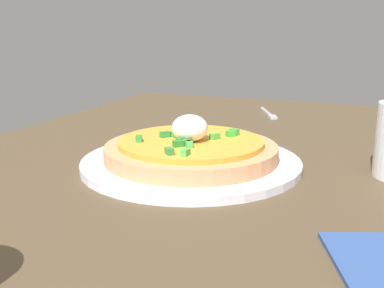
% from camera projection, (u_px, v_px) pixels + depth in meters
% --- Properties ---
extents(dining_table, '(1.20, 0.81, 0.03)m').
position_uv_depth(dining_table, '(211.00, 179.00, 0.64)').
color(dining_table, '#4F3F2B').
rests_on(dining_table, ground).
extents(plate, '(0.29, 0.29, 0.01)m').
position_uv_depth(plate, '(192.00, 162.00, 0.64)').
color(plate, white).
rests_on(plate, dining_table).
extents(pizza, '(0.23, 0.23, 0.06)m').
position_uv_depth(pizza, '(192.00, 148.00, 0.64)').
color(pizza, tan).
rests_on(pizza, plate).
extents(fork, '(0.11, 0.06, 0.00)m').
position_uv_depth(fork, '(268.00, 114.00, 1.00)').
color(fork, '#B7B7BC').
rests_on(fork, dining_table).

